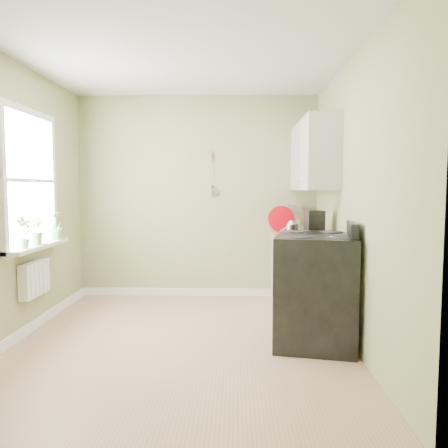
{
  "coord_description": "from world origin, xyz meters",
  "views": [
    {
      "loc": [
        0.51,
        -4.09,
        1.48
      ],
      "look_at": [
        0.39,
        0.55,
        1.09
      ],
      "focal_mm": 35.0,
      "sensor_mm": 36.0,
      "label": 1
    }
  ],
  "objects_px": {
    "stove": "(316,288)",
    "stand_mixer": "(294,218)",
    "coffee_maker": "(314,226)",
    "kettle": "(291,229)"
  },
  "relations": [
    {
      "from": "stove",
      "to": "stand_mixer",
      "type": "bearing_deg",
      "value": 89.45
    },
    {
      "from": "stand_mixer",
      "to": "stove",
      "type": "bearing_deg",
      "value": -90.55
    },
    {
      "from": "stand_mixer",
      "to": "coffee_maker",
      "type": "bearing_deg",
      "value": -85.82
    },
    {
      "from": "stove",
      "to": "coffee_maker",
      "type": "relative_size",
      "value": 3.66
    },
    {
      "from": "coffee_maker",
      "to": "stove",
      "type": "bearing_deg",
      "value": -97.89
    },
    {
      "from": "kettle",
      "to": "coffee_maker",
      "type": "height_order",
      "value": "coffee_maker"
    },
    {
      "from": "stove",
      "to": "coffee_maker",
      "type": "xyz_separation_m",
      "value": [
        0.09,
        0.68,
        0.53
      ]
    },
    {
      "from": "stove",
      "to": "kettle",
      "type": "xyz_separation_m",
      "value": [
        -0.13,
        0.84,
        0.48
      ]
    },
    {
      "from": "stove",
      "to": "kettle",
      "type": "distance_m",
      "value": 0.98
    },
    {
      "from": "stand_mixer",
      "to": "kettle",
      "type": "bearing_deg",
      "value": -99.54
    }
  ]
}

